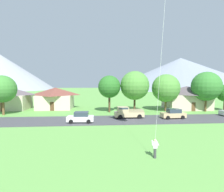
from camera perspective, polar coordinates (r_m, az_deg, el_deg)
The scene contains 13 objects.
road_strip at distance 31.27m, azimuth -0.94°, elevation -7.50°, with size 160.00×7.54×0.08m, color #424247.
mountain_central_ridge at distance 186.12m, azimuth 20.62°, elevation 6.65°, with size 137.27×137.27×29.12m, color gray.
house_leftmost at distance 46.49m, azimuth -17.26°, elevation -0.50°, with size 8.64×7.92×5.15m.
house_left_center at distance 49.29m, azimuth -29.56°, elevation -0.50°, with size 9.27×6.82×5.33m.
house_right_center at distance 47.04m, azimuth 22.29°, elevation -0.35°, with size 10.59×7.27×5.51m.
tree_near_left at distance 39.71m, azimuth 7.13°, elevation 3.28°, with size 6.26×6.26×8.87m.
tree_center at distance 41.42m, azimuth -31.14°, elevation 1.89°, with size 5.32×5.32×7.81m.
tree_right_of_center at distance 38.69m, azimuth -0.83°, elevation 2.91°, with size 4.77×4.77×7.88m.
tree_near_right at distance 44.74m, azimuth 27.46°, elevation 2.71°, with size 6.36×6.36×8.74m.
tree_far_right at distance 42.09m, azimuth 16.53°, elevation 2.40°, with size 6.17×6.17×8.24m.
parked_car_white_west_end at distance 29.58m, azimuth -9.76°, elevation -6.63°, with size 4.27×2.22×1.68m.
parked_car_tan_mid_west at distance 34.13m, azimuth 18.65°, elevation -5.32°, with size 4.28×2.24×1.68m.
pickup_truck_sand_west_side at distance 32.84m, azimuth 5.08°, elevation -5.14°, with size 5.23×2.38×1.99m.
Camera 1 is at (-1.90, -1.28, 6.52)m, focal length 29.16 mm.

